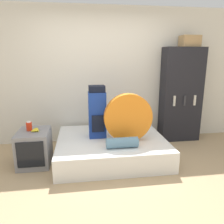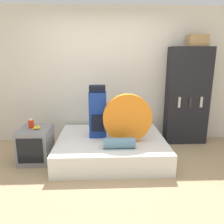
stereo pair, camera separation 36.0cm
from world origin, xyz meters
The scene contains 11 objects.
ground_plane centered at (0.00, 0.00, 0.00)m, with size 16.00×16.00×0.00m, color tan.
wall_back centered at (0.00, 1.70, 1.30)m, with size 8.00×0.05×2.60m.
bed centered at (0.08, 0.84, 0.17)m, with size 1.79×1.50×0.34m.
backpack centered at (-0.14, 0.93, 0.77)m, with size 0.29×0.26×0.88m.
tent_bag centered at (0.33, 0.68, 0.73)m, with size 0.78×0.13×0.78m.
sleeping_roll centered at (0.19, 0.41, 0.42)m, with size 0.48×0.16×0.16m.
television centered at (-1.16, 0.75, 0.27)m, with size 0.49×0.60×0.55m.
canister centered at (-1.23, 0.81, 0.62)m, with size 0.09×0.09×0.15m.
banana_bunch centered at (-1.12, 0.78, 0.57)m, with size 0.14×0.18×0.03m.
bookshelf centered at (1.58, 1.47, 0.93)m, with size 0.79×0.35×1.85m.
cardboard_box centered at (1.69, 1.50, 1.96)m, with size 0.35×0.26×0.21m.
Camera 2 is at (-0.05, -2.64, 1.68)m, focal length 35.00 mm.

